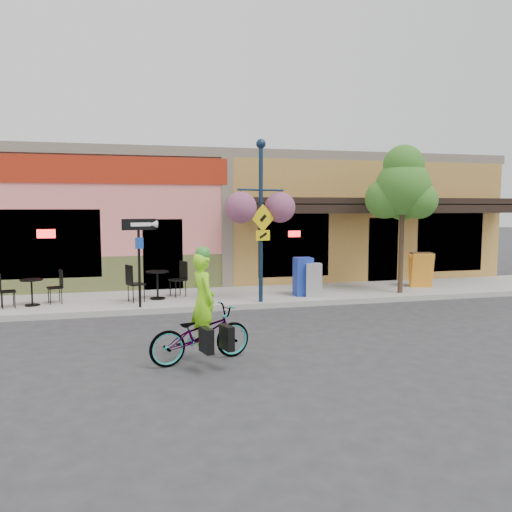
% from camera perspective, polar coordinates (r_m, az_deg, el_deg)
% --- Properties ---
extents(ground, '(90.00, 90.00, 0.00)m').
position_cam_1_polar(ground, '(12.87, 4.02, -6.34)').
color(ground, '#2D2D30').
rests_on(ground, ground).
extents(sidewalk, '(24.00, 3.00, 0.15)m').
position_cam_1_polar(sidewalk, '(14.74, 1.60, -4.51)').
color(sidewalk, '#9E9B93').
rests_on(sidewalk, ground).
extents(curb, '(24.00, 0.12, 0.15)m').
position_cam_1_polar(curb, '(13.37, 3.29, -5.56)').
color(curb, '#A8A59E').
rests_on(curb, ground).
extents(building, '(18.20, 8.20, 4.50)m').
position_cam_1_polar(building, '(19.86, -2.68, 4.41)').
color(building, '#F27E78').
rests_on(building, ground).
extents(bicycle, '(1.94, 1.11, 0.97)m').
position_cam_1_polar(bicycle, '(8.74, -6.34, -8.86)').
color(bicycle, maroon).
rests_on(bicycle, ground).
extents(cyclist_rider, '(0.54, 0.68, 1.64)m').
position_cam_1_polar(cyclist_rider, '(8.67, -6.03, -6.68)').
color(cyclist_rider, '#94FF1A').
rests_on(cyclist_rider, ground).
extents(lamp_post, '(1.46, 0.88, 4.28)m').
position_cam_1_polar(lamp_post, '(13.12, 0.55, 3.98)').
color(lamp_post, '#13253C').
rests_on(lamp_post, sidewalk).
extents(one_way_sign, '(0.87, 0.39, 2.22)m').
position_cam_1_polar(one_way_sign, '(12.79, -13.21, -0.82)').
color(one_way_sign, black).
rests_on(one_way_sign, sidewalk).
extents(cafe_set_left, '(1.64, 1.16, 0.89)m').
position_cam_1_polar(cafe_set_left, '(13.98, -24.26, -3.40)').
color(cafe_set_left, black).
rests_on(cafe_set_left, sidewalk).
extents(cafe_set_right, '(1.87, 1.45, 1.00)m').
position_cam_1_polar(cafe_set_right, '(13.92, -11.20, -2.80)').
color(cafe_set_right, black).
rests_on(cafe_set_right, sidewalk).
extents(newspaper_box_blue, '(0.49, 0.44, 1.09)m').
position_cam_1_polar(newspaper_box_blue, '(14.27, 5.40, -2.34)').
color(newspaper_box_blue, '#1C36AA').
rests_on(newspaper_box_blue, sidewalk).
extents(newspaper_box_grey, '(0.52, 0.49, 0.94)m').
position_cam_1_polar(newspaper_box_grey, '(14.16, 6.58, -2.73)').
color(newspaper_box_grey, '#9E9E9E').
rests_on(newspaper_box_grey, sidewalk).
extents(street_tree, '(2.09, 2.09, 4.35)m').
position_cam_1_polar(street_tree, '(15.15, 16.35, 4.11)').
color(street_tree, '#3D7A26').
rests_on(street_tree, sidewalk).
extents(sandwich_board, '(0.77, 0.66, 1.10)m').
position_cam_1_polar(sandwich_board, '(16.35, 18.51, -1.58)').
color(sandwich_board, orange).
rests_on(sandwich_board, sidewalk).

